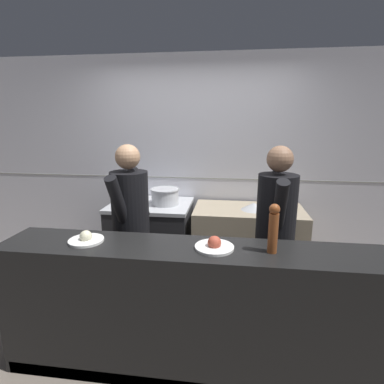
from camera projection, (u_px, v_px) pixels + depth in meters
The scene contains 13 objects.
ground_plane at pixel (174, 349), 2.48m from camera, with size 14.00×14.00×0.00m, color #6B6056.
wall_back_tiled at pixel (196, 166), 3.69m from camera, with size 8.00×0.06×2.60m.
oven_range at pixel (152, 240), 3.56m from camera, with size 0.93×0.71×0.91m.
prep_counter at pixel (247, 246), 3.42m from camera, with size 1.21×0.65×0.89m.
pass_counter at pixel (189, 311), 2.18m from camera, with size 2.71×0.45×0.99m.
stock_pot at pixel (132, 195), 3.40m from camera, with size 0.30×0.30×0.21m.
sauce_pot at pixel (165, 196), 3.40m from camera, with size 0.33×0.33×0.18m.
mixing_bowl_steel at pixel (254, 206), 3.27m from camera, with size 0.27×0.27×0.08m.
plated_dish_main at pixel (86, 239), 2.16m from camera, with size 0.25×0.25×0.09m.
plated_dish_appetiser at pixel (214, 245), 2.04m from camera, with size 0.27×0.27×0.09m.
pepper_mill at pixel (273, 227), 1.95m from camera, with size 0.07×0.07×0.33m.
chef_head_cook at pixel (131, 225), 2.74m from camera, with size 0.38×0.72×1.65m.
chef_sous at pixel (275, 230), 2.59m from camera, with size 0.35×0.72×1.65m.
Camera 1 is at (0.43, -2.07, 1.85)m, focal length 28.00 mm.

